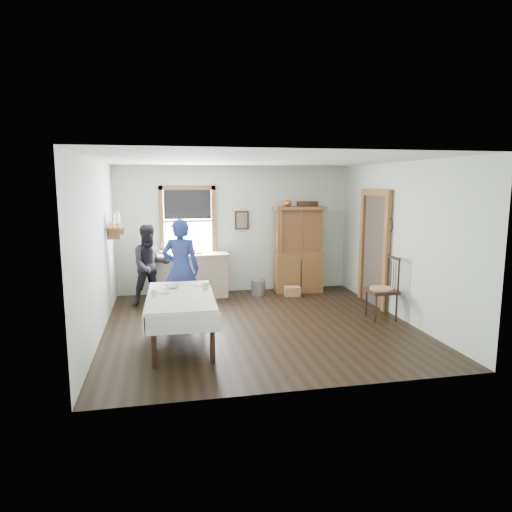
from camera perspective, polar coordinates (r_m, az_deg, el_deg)
name	(u,v)px	position (r m, az deg, el deg)	size (l,w,h in m)	color
room	(259,245)	(7.41, 0.33, 1.43)	(5.01, 5.01, 2.70)	black
window	(188,217)	(9.69, -8.53, 4.84)	(1.18, 0.07, 1.48)	white
doorway	(375,245)	(9.04, 14.60, 1.33)	(0.09, 1.14, 2.22)	#41372E
wall_shelf	(116,225)	(8.80, -17.14, 3.70)	(0.24, 1.00, 0.44)	brown
framed_picture	(242,220)	(9.82, -1.78, 4.49)	(0.30, 0.04, 0.40)	#351C12
rug_beater	(389,218)	(8.49, 16.34, 4.56)	(0.27, 0.27, 0.01)	black
work_counter	(189,275)	(9.54, -8.34, -2.39)	(1.59, 0.60, 0.91)	tan
china_hutch	(298,249)	(9.88, 5.33, 0.82)	(1.08, 0.51, 1.85)	brown
dining_table	(181,320)	(6.80, -9.36, -7.84)	(0.98, 1.86, 0.74)	silver
spindle_chair	(382,288)	(8.17, 15.45, -3.87)	(0.51, 0.51, 1.10)	#351C12
pail	(258,287)	(9.66, 0.29, -3.92)	(0.30, 0.30, 0.32)	#93959B
wicker_basket	(292,291)	(9.62, 4.54, -4.42)	(0.33, 0.23, 0.19)	#A97F4C
woman_blue	(181,273)	(7.98, -9.37, -2.08)	(0.59, 0.39, 1.61)	navy
figure_dark	(151,268)	(8.97, -13.03, -1.51)	(0.71, 0.55, 1.45)	black
table_cup_a	(206,286)	(6.99, -6.33, -3.73)	(0.12, 0.12, 0.10)	white
table_cup_b	(154,293)	(6.67, -12.68, -4.59)	(0.09, 0.09, 0.09)	white
table_bowl	(172,286)	(7.14, -10.44, -3.72)	(0.24, 0.24, 0.06)	white
counter_book	(192,253)	(9.46, -8.00, 0.39)	(0.17, 0.23, 0.02)	brown
counter_bowl	(163,252)	(9.51, -11.52, 0.45)	(0.19, 0.19, 0.06)	white
shelf_bowl	(116,224)	(8.81, -17.14, 3.87)	(0.22, 0.22, 0.05)	white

